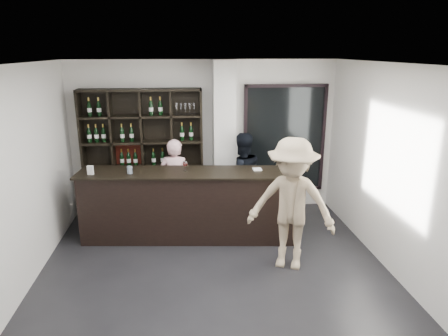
{
  "coord_description": "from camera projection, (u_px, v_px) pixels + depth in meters",
  "views": [
    {
      "loc": [
        -0.38,
        -4.73,
        3.07
      ],
      "look_at": [
        0.21,
        1.1,
        1.32
      ],
      "focal_mm": 32.0,
      "sensor_mm": 36.0,
      "label": 1
    }
  ],
  "objects": [
    {
      "name": "floor",
      "position": [
        217.0,
        285.0,
        5.42
      ],
      "size": [
        5.0,
        5.5,
        0.01
      ],
      "primitive_type": "cube",
      "color": "black",
      "rests_on": "ground"
    },
    {
      "name": "wine_shelf",
      "position": [
        143.0,
        154.0,
        7.42
      ],
      "size": [
        2.2,
        0.35,
        2.4
      ],
      "primitive_type": null,
      "color": "black",
      "rests_on": "floor"
    },
    {
      "name": "structural_column",
      "position": [
        224.0,
        140.0,
        7.4
      ],
      "size": [
        0.4,
        0.4,
        2.9
      ],
      "primitive_type": "cube",
      "color": "silver",
      "rests_on": "floor"
    },
    {
      "name": "glass_panel",
      "position": [
        284.0,
        139.0,
        7.74
      ],
      "size": [
        1.6,
        0.08,
        2.1
      ],
      "color": "black",
      "rests_on": "floor"
    },
    {
      "name": "tasting_counter",
      "position": [
        188.0,
        205.0,
        6.62
      ],
      "size": [
        3.55,
        0.73,
        1.17
      ],
      "rotation": [
        0.0,
        0.0,
        -0.1
      ],
      "color": "black",
      "rests_on": "floor"
    },
    {
      "name": "taster_pink",
      "position": [
        175.0,
        182.0,
        7.15
      ],
      "size": [
        0.65,
        0.52,
        1.58
      ],
      "primitive_type": "imported",
      "rotation": [
        0.0,
        0.0,
        2.88
      ],
      "color": "beige",
      "rests_on": "floor"
    },
    {
      "name": "taster_black",
      "position": [
        242.0,
        177.0,
        7.29
      ],
      "size": [
        0.91,
        0.77,
        1.65
      ],
      "primitive_type": "imported",
      "rotation": [
        0.0,
        0.0,
        3.34
      ],
      "color": "black",
      "rests_on": "floor"
    },
    {
      "name": "customer",
      "position": [
        291.0,
        205.0,
        5.64
      ],
      "size": [
        1.43,
        1.15,
        1.93
      ],
      "primitive_type": "imported",
      "rotation": [
        0.0,
        0.0,
        -0.4
      ],
      "color": "tan",
      "rests_on": "floor"
    },
    {
      "name": "wine_glass",
      "position": [
        185.0,
        165.0,
        6.44
      ],
      "size": [
        0.11,
        0.11,
        0.2
      ],
      "primitive_type": null,
      "rotation": [
        0.0,
        0.0,
        0.42
      ],
      "color": "white",
      "rests_on": "tasting_counter"
    },
    {
      "name": "spit_cup",
      "position": [
        130.0,
        170.0,
        6.34
      ],
      "size": [
        0.1,
        0.1,
        0.12
      ],
      "primitive_type": "cylinder",
      "rotation": [
        0.0,
        0.0,
        -0.12
      ],
      "color": "silver",
      "rests_on": "tasting_counter"
    },
    {
      "name": "napkin_stack",
      "position": [
        257.0,
        169.0,
        6.54
      ],
      "size": [
        0.14,
        0.14,
        0.02
      ],
      "primitive_type": "cube",
      "rotation": [
        0.0,
        0.0,
        0.03
      ],
      "color": "white",
      "rests_on": "tasting_counter"
    },
    {
      "name": "card_stand",
      "position": [
        90.0,
        170.0,
        6.29
      ],
      "size": [
        0.1,
        0.06,
        0.14
      ],
      "primitive_type": "cube",
      "rotation": [
        0.0,
        0.0,
        -0.19
      ],
      "color": "white",
      "rests_on": "tasting_counter"
    }
  ]
}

